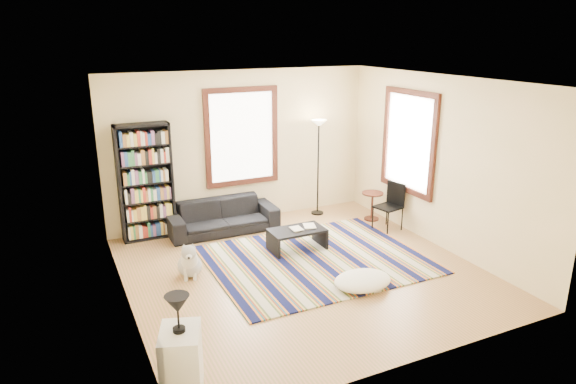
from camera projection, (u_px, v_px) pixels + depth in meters
name	position (u px, v px, depth m)	size (l,w,h in m)	color
floor	(302.00, 274.00, 7.71)	(5.00, 5.00, 0.10)	#B47952
ceiling	(304.00, 77.00, 6.84)	(5.00, 5.00, 0.10)	white
wall_back	(240.00, 147.00, 9.47)	(5.00, 0.10, 2.80)	beige
wall_front	(420.00, 246.00, 5.08)	(5.00, 0.10, 2.80)	beige
wall_left	(116.00, 206.00, 6.23)	(0.10, 5.00, 2.80)	beige
wall_right	(443.00, 163.00, 8.32)	(0.10, 5.00, 2.80)	beige
window_back	(242.00, 137.00, 9.35)	(1.20, 0.06, 1.60)	white
window_right	(409.00, 142.00, 8.92)	(0.06, 1.20, 1.60)	white
rug	(316.00, 259.00, 8.06)	(3.26, 2.61, 0.02)	#0B0F3A
sofa	(223.00, 216.00, 9.15)	(1.94, 0.76, 0.57)	black
bookshelf	(146.00, 182.00, 8.66)	(0.90, 0.30, 2.00)	black
coffee_table	(297.00, 240.00, 8.39)	(0.90, 0.50, 0.36)	black
book_a	(292.00, 230.00, 8.29)	(0.17, 0.23, 0.02)	beige
book_b	(304.00, 226.00, 8.44)	(0.19, 0.26, 0.02)	beige
floor_cushion	(363.00, 281.00, 7.16)	(0.84, 0.63, 0.21)	white
floor_lamp	(318.00, 168.00, 9.85)	(0.30, 0.30, 1.86)	black
side_table	(372.00, 206.00, 9.73)	(0.40, 0.40, 0.54)	#441F11
folding_chair	(388.00, 207.00, 9.18)	(0.42, 0.40, 0.86)	black
white_cabinet	(181.00, 363.00, 4.98)	(0.38, 0.50, 0.70)	white
table_lamp	(178.00, 314.00, 4.82)	(0.24, 0.24, 0.38)	black
dog	(189.00, 258.00, 7.46)	(0.39, 0.55, 0.55)	silver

